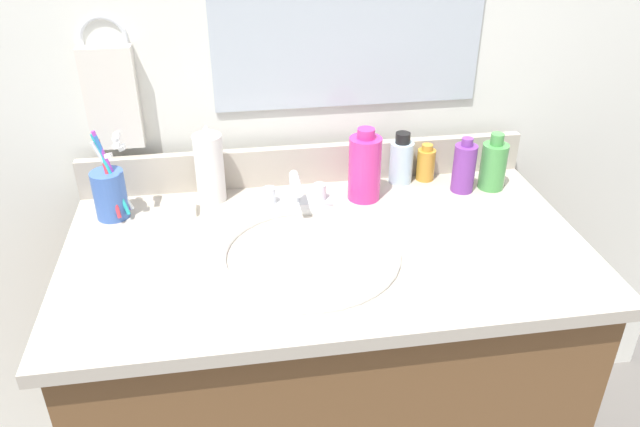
{
  "coord_description": "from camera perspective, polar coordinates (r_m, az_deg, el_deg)",
  "views": [
    {
      "loc": [
        -0.17,
        -1.02,
        1.43
      ],
      "look_at": [
        -0.01,
        0.0,
        0.83
      ],
      "focal_mm": 34.92,
      "sensor_mm": 36.0,
      "label": 1
    }
  ],
  "objects": [
    {
      "name": "bottle_oil_amber",
      "position": [
        1.48,
        9.67,
        4.53
      ],
      "size": [
        0.04,
        0.04,
        0.09
      ],
      "color": "gold",
      "rests_on": "countertop"
    },
    {
      "name": "faucet",
      "position": [
        1.35,
        -2.31,
        1.65
      ],
      "size": [
        0.16,
        0.1,
        0.08
      ],
      "color": "silver",
      "rests_on": "countertop"
    },
    {
      "name": "backsplash",
      "position": [
        1.45,
        -1.2,
        4.55
      ],
      "size": [
        1.03,
        0.02,
        0.09
      ],
      "primitive_type": "cube",
      "color": "#B2A899",
      "rests_on": "countertop"
    },
    {
      "name": "cup_blue_plastic",
      "position": [
        1.37,
        -18.66,
        1.9
      ],
      "size": [
        0.08,
        0.08,
        0.2
      ],
      "color": "#3F66B7",
      "rests_on": "countertop"
    },
    {
      "name": "bottle_soap_pink",
      "position": [
        1.37,
        4.12,
        4.25
      ],
      "size": [
        0.07,
        0.07,
        0.17
      ],
      "color": "#D8338C",
      "rests_on": "countertop"
    },
    {
      "name": "sink_basin",
      "position": [
        1.21,
        -1.14,
        -5.05
      ],
      "size": [
        0.36,
        0.36,
        0.11
      ],
      "color": "white",
      "rests_on": "countertop"
    },
    {
      "name": "vanity_cabinet",
      "position": [
        1.48,
        0.51,
        -15.73
      ],
      "size": [
        0.99,
        0.53,
        0.74
      ],
      "primitive_type": "cube",
      "color": "brown",
      "rests_on": "ground_plane"
    },
    {
      "name": "soap_bar",
      "position": [
        1.36,
        -12.62,
        0.47
      ],
      "size": [
        0.06,
        0.04,
        0.02
      ],
      "primitive_type": "cube",
      "color": "white",
      "rests_on": "countertop"
    },
    {
      "name": "bottle_cream_purple",
      "position": [
        1.44,
        13.07,
        4.15
      ],
      "size": [
        0.05,
        0.05,
        0.13
      ],
      "color": "#7A3899",
      "rests_on": "countertop"
    },
    {
      "name": "countertop",
      "position": [
        1.24,
        0.59,
        -3.29
      ],
      "size": [
        1.03,
        0.57,
        0.03
      ],
      "primitive_type": "cube",
      "color": "#B2A899",
      "rests_on": "vanity_cabinet"
    },
    {
      "name": "bottle_lotion_white",
      "position": [
        1.38,
        -10.1,
        4.24
      ],
      "size": [
        0.06,
        0.06,
        0.18
      ],
      "color": "white",
      "rests_on": "countertop"
    },
    {
      "name": "towel_ring",
      "position": [
        1.4,
        -19.23,
        14.84
      ],
      "size": [
        0.1,
        0.01,
        0.1
      ],
      "primitive_type": "torus",
      "rotation": [
        1.57,
        0.0,
        0.0
      ],
      "color": "silver"
    },
    {
      "name": "bottle_toner_green",
      "position": [
        1.47,
        15.6,
        4.32
      ],
      "size": [
        0.06,
        0.06,
        0.13
      ],
      "color": "#4C9E4C",
      "rests_on": "countertop"
    },
    {
      "name": "back_wall",
      "position": [
        1.58,
        -1.45,
        0.26
      ],
      "size": [
        2.13,
        0.04,
        1.3
      ],
      "primitive_type": "cube",
      "color": "silver",
      "rests_on": "ground_plane"
    },
    {
      "name": "bottle_gel_clear",
      "position": [
        1.46,
        7.46,
        4.87
      ],
      "size": [
        0.05,
        0.05,
        0.12
      ],
      "color": "silver",
      "rests_on": "countertop"
    },
    {
      "name": "hand_towel",
      "position": [
        1.41,
        -18.52,
        9.99
      ],
      "size": [
        0.11,
        0.04,
        0.22
      ],
      "primitive_type": "cube",
      "color": "silver"
    }
  ]
}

